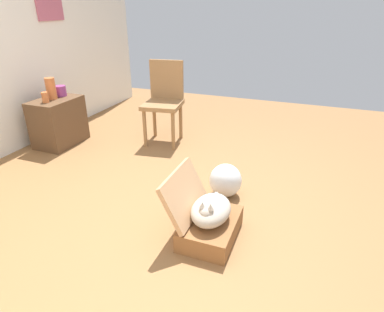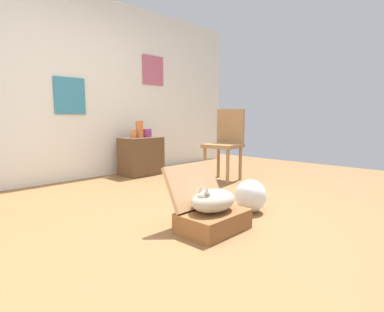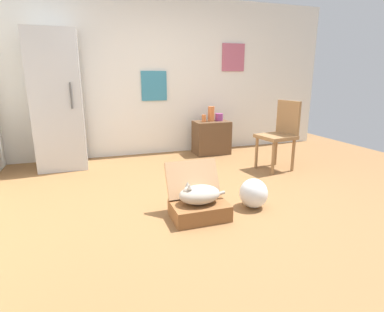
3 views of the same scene
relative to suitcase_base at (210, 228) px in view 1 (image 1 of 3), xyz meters
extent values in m
plane|color=olive|center=(0.19, 0.48, -0.08)|extent=(7.68, 7.68, 0.00)
cube|color=#B4576F|center=(1.61, 2.66, 1.58)|extent=(0.43, 0.02, 0.47)
cube|color=brown|center=(0.00, 0.00, 0.00)|extent=(0.53, 0.38, 0.16)
cube|color=tan|center=(0.00, 0.21, 0.25)|extent=(0.53, 0.20, 0.35)
ellipsoid|color=#B2A899|center=(0.00, 0.00, 0.16)|extent=(0.40, 0.28, 0.17)
sphere|color=#B2A899|center=(-0.11, 0.00, 0.20)|extent=(0.11, 0.11, 0.11)
cone|color=#B2A899|center=(-0.11, -0.03, 0.27)|extent=(0.05, 0.05, 0.05)
cone|color=#B2A899|center=(-0.11, 0.03, 0.27)|extent=(0.05, 0.05, 0.05)
cylinder|color=#B2A899|center=(0.18, 0.04, 0.12)|extent=(0.20, 0.03, 0.07)
ellipsoid|color=silver|center=(0.62, 0.06, 0.08)|extent=(0.29, 0.29, 0.31)
cube|color=brown|center=(1.07, 2.33, 0.21)|extent=(0.60, 0.41, 0.57)
cylinder|color=#CC6B38|center=(0.92, 2.31, 0.56)|extent=(0.07, 0.07, 0.12)
cylinder|color=#8C387A|center=(1.22, 2.35, 0.56)|extent=(0.13, 0.13, 0.13)
cylinder|color=#CC6B38|center=(1.07, 2.35, 0.62)|extent=(0.11, 0.11, 0.25)
cylinder|color=olive|center=(1.36, 1.29, 0.15)|extent=(0.04, 0.04, 0.46)
cylinder|color=olive|center=(1.42, 0.94, 0.15)|extent=(0.04, 0.04, 0.46)
cylinder|color=olive|center=(1.73, 1.34, 0.15)|extent=(0.04, 0.04, 0.46)
cylinder|color=olive|center=(1.78, 0.99, 0.15)|extent=(0.04, 0.04, 0.46)
cube|color=olive|center=(1.57, 1.14, 0.41)|extent=(0.53, 0.51, 0.05)
cube|color=olive|center=(1.78, 1.17, 0.68)|extent=(0.10, 0.42, 0.48)
camera|label=1|loc=(-1.91, -0.58, 1.53)|focal=30.50mm
camera|label=2|loc=(-1.82, -1.51, 0.81)|focal=29.26mm
camera|label=3|loc=(-0.93, -2.52, 1.24)|focal=28.46mm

